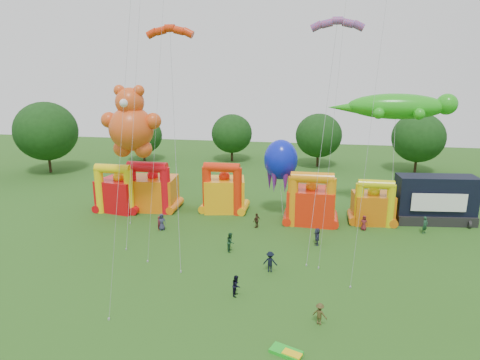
% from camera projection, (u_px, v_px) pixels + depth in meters
% --- Properties ---
extents(ground, '(160.00, 160.00, 0.00)m').
position_uv_depth(ground, '(190.00, 360.00, 26.51)').
color(ground, '#295417').
rests_on(ground, ground).
extents(tree_ring, '(123.44, 125.54, 12.07)m').
position_uv_depth(tree_ring, '(171.00, 262.00, 25.68)').
color(tree_ring, '#352314').
rests_on(tree_ring, ground).
extents(bouncy_castle_0, '(5.58, 4.81, 6.25)m').
position_uv_depth(bouncy_castle_0, '(119.00, 192.00, 53.62)').
color(bouncy_castle_0, red).
rests_on(bouncy_castle_0, ground).
extents(bouncy_castle_1, '(5.91, 4.88, 6.47)m').
position_uv_depth(bouncy_castle_1, '(153.00, 191.00, 54.12)').
color(bouncy_castle_1, orange).
rests_on(bouncy_castle_1, ground).
extents(bouncy_castle_2, '(5.57, 4.78, 6.47)m').
position_uv_depth(bouncy_castle_2, '(224.00, 192.00, 53.41)').
color(bouncy_castle_2, '#FFA80D').
rests_on(bouncy_castle_2, ground).
extents(bouncy_castle_3, '(5.52, 4.51, 6.37)m').
position_uv_depth(bouncy_castle_3, '(311.00, 203.00, 49.33)').
color(bouncy_castle_3, red).
rests_on(bouncy_castle_3, ground).
extents(bouncy_castle_4, '(4.78, 4.01, 5.45)m').
position_uv_depth(bouncy_castle_4, '(373.00, 206.00, 49.38)').
color(bouncy_castle_4, '#D1660B').
rests_on(bouncy_castle_4, ground).
extents(stage_trailer, '(9.14, 4.23, 5.57)m').
position_uv_depth(stage_trailer, '(435.00, 200.00, 49.57)').
color(stage_trailer, black).
rests_on(stage_trailer, ground).
extents(teddy_bear_kite, '(7.07, 5.02, 15.81)m').
position_uv_depth(teddy_bear_kite, '(131.00, 127.00, 48.17)').
color(teddy_bear_kite, '#DD4C18').
rests_on(teddy_bear_kite, ground).
extents(gecko_kite, '(14.98, 9.26, 14.70)m').
position_uv_depth(gecko_kite, '(395.00, 125.00, 50.84)').
color(gecko_kite, '#23A517').
rests_on(gecko_kite, ground).
extents(octopus_kite, '(3.98, 4.72, 9.47)m').
position_uv_depth(octopus_kite, '(281.00, 167.00, 50.69)').
color(octopus_kite, '#0C1BC1').
rests_on(octopus_kite, ground).
extents(parafoil_kites, '(24.14, 14.12, 31.83)m').
position_uv_depth(parafoil_kites, '(214.00, 130.00, 39.43)').
color(parafoil_kites, red).
rests_on(parafoil_kites, ground).
extents(diamond_kites, '(20.90, 17.39, 38.64)m').
position_uv_depth(diamond_kites, '(248.00, 78.00, 34.76)').
color(diamond_kites, red).
rests_on(diamond_kites, ground).
extents(folded_kite_bundle, '(2.23, 1.67, 0.31)m').
position_uv_depth(folded_kite_bundle, '(287.00, 352.00, 27.05)').
color(folded_kite_bundle, green).
rests_on(folded_kite_bundle, ground).
extents(spectator_0, '(1.09, 0.92, 1.89)m').
position_uv_depth(spectator_0, '(162.00, 222.00, 47.47)').
color(spectator_0, '#2B2D48').
rests_on(spectator_0, ground).
extents(spectator_1, '(0.59, 0.69, 1.59)m').
position_uv_depth(spectator_1, '(159.00, 223.00, 47.50)').
color(spectator_1, maroon).
rests_on(spectator_1, ground).
extents(spectator_2, '(0.74, 0.94, 1.91)m').
position_uv_depth(spectator_2, '(231.00, 242.00, 42.01)').
color(spectator_2, '#173B21').
rests_on(spectator_2, ground).
extents(spectator_3, '(1.29, 0.81, 1.92)m').
position_uv_depth(spectator_3, '(270.00, 262.00, 37.73)').
color(spectator_3, black).
rests_on(spectator_3, ground).
extents(spectator_4, '(0.94, 1.06, 1.72)m').
position_uv_depth(spectator_4, '(257.00, 221.00, 48.13)').
color(spectator_4, '#3D2818').
rests_on(spectator_4, ground).
extents(spectator_5, '(0.73, 1.73, 1.81)m').
position_uv_depth(spectator_5, '(317.00, 237.00, 43.49)').
color(spectator_5, '#2B2D48').
rests_on(spectator_5, ground).
extents(spectator_6, '(0.93, 0.71, 1.70)m').
position_uv_depth(spectator_6, '(364.00, 223.00, 47.44)').
color(spectator_6, maroon).
rests_on(spectator_6, ground).
extents(spectator_7, '(0.82, 0.80, 1.91)m').
position_uv_depth(spectator_7, '(425.00, 225.00, 46.50)').
color(spectator_7, '#193F27').
rests_on(spectator_7, ground).
extents(spectator_8, '(0.69, 0.87, 1.73)m').
position_uv_depth(spectator_8, '(236.00, 285.00, 33.84)').
color(spectator_8, black).
rests_on(spectator_8, ground).
extents(spectator_9, '(1.20, 0.96, 1.63)m').
position_uv_depth(spectator_9, '(320.00, 314.00, 30.03)').
color(spectator_9, '#41391A').
rests_on(spectator_9, ground).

